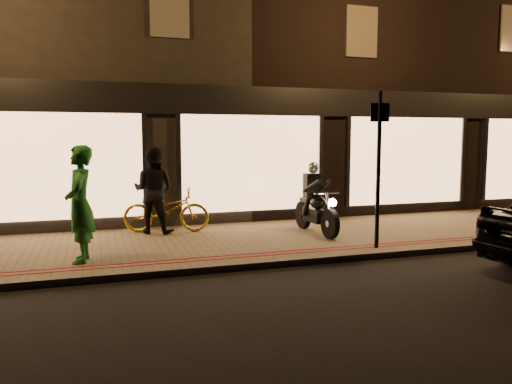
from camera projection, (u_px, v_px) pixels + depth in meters
ground at (320, 264)px, 8.89m from camera, size 90.00×90.00×0.00m
sidewalk at (280, 239)px, 10.78m from camera, size 50.00×4.00×0.12m
kerb_stone at (319, 260)px, 8.94m from camera, size 50.00×0.14×0.12m
red_kerb_lines at (308, 251)px, 9.40m from camera, size 50.00×0.26×0.01m
building_row at (207, 79)px, 16.93m from camera, size 48.00×10.11×8.50m
motorcycle at (315, 206)px, 11.12m from camera, size 0.60×1.94×1.59m
sign_post at (379, 161)px, 9.51m from camera, size 0.33×0.16×3.00m
bicycle_gold at (166, 210)px, 11.25m from camera, size 2.03×1.14×1.01m
person_green at (80, 204)px, 8.48m from camera, size 0.52×0.76×2.00m
person_dark at (153, 190)px, 11.09m from camera, size 1.16×1.08×1.91m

